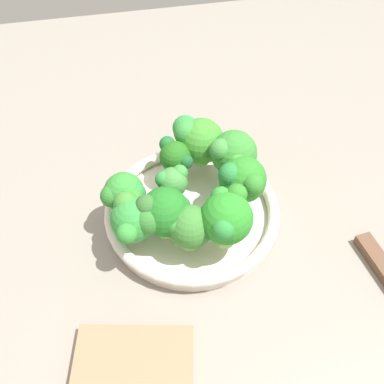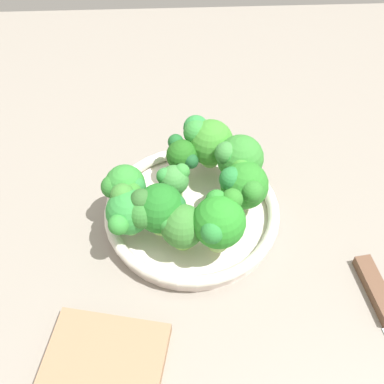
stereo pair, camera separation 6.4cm
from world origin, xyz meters
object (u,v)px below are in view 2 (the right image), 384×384
(bowl, at_px, (192,212))
(broccoli_floret_6, at_px, (125,186))
(broccoli_floret_7, at_px, (219,221))
(broccoli_floret_4, at_px, (181,225))
(broccoli_floret_8, at_px, (127,214))
(broccoli_floret_3, at_px, (238,158))
(broccoli_floret_0, at_px, (244,185))
(broccoli_floret_9, at_px, (207,140))
(broccoli_floret_1, at_px, (174,180))
(broccoli_floret_5, at_px, (157,208))
(broccoli_floret_2, at_px, (182,155))

(bowl, xyz_separation_m, broccoli_floret_6, (-0.01, -0.09, 0.05))
(broccoli_floret_7, bearing_deg, broccoli_floret_4, -98.12)
(broccoli_floret_8, bearing_deg, broccoli_floret_3, 119.46)
(broccoli_floret_0, xyz_separation_m, broccoli_floret_7, (0.07, -0.04, 0.01))
(broccoli_floret_6, relative_size, broccoli_floret_9, 0.86)
(broccoli_floret_6, bearing_deg, bowl, 84.54)
(broccoli_floret_1, bearing_deg, broccoli_floret_7, 34.62)
(broccoli_floret_8, bearing_deg, broccoli_floret_1, 132.62)
(bowl, relative_size, broccoli_floret_3, 3.17)
(broccoli_floret_5, relative_size, broccoli_floret_6, 1.18)
(bowl, bearing_deg, broccoli_floret_7, 25.09)
(broccoli_floret_2, distance_m, broccoli_floret_4, 0.12)
(broccoli_floret_2, bearing_deg, broccoli_floret_7, 17.82)
(broccoli_floret_0, relative_size, broccoli_floret_5, 0.94)
(broccoli_floret_1, bearing_deg, broccoli_floret_8, -47.38)
(broccoli_floret_0, relative_size, broccoli_floret_1, 1.14)
(broccoli_floret_0, relative_size, broccoli_floret_9, 0.95)
(broccoli_floret_0, xyz_separation_m, broccoli_floret_5, (0.04, -0.12, 0.00))
(broccoli_floret_7, bearing_deg, broccoli_floret_3, 161.84)
(broccoli_floret_5, height_order, broccoli_floret_9, same)
(broccoli_floret_0, relative_size, broccoli_floret_4, 1.12)
(bowl, distance_m, broccoli_floret_3, 0.10)
(broccoli_floret_6, height_order, broccoli_floret_8, broccoli_floret_8)
(broccoli_floret_8, xyz_separation_m, broccoli_floret_9, (-0.13, 0.11, 0.00))
(broccoli_floret_5, height_order, broccoli_floret_6, broccoli_floret_5)
(broccoli_floret_0, bearing_deg, broccoli_floret_9, -153.44)
(broccoli_floret_2, xyz_separation_m, broccoli_floret_7, (0.13, 0.04, 0.01))
(broccoli_floret_1, height_order, broccoli_floret_9, broccoli_floret_9)
(broccoli_floret_3, distance_m, broccoli_floret_7, 0.12)
(broccoli_floret_0, relative_size, broccoli_floret_6, 1.11)
(broccoli_floret_2, bearing_deg, broccoli_floret_0, 51.24)
(broccoli_floret_2, xyz_separation_m, broccoli_floret_6, (0.06, -0.08, 0.00))
(broccoli_floret_3, bearing_deg, broccoli_floret_7, -18.16)
(broccoli_floret_2, xyz_separation_m, broccoli_floret_8, (0.11, -0.07, 0.00))
(broccoli_floret_2, xyz_separation_m, broccoli_floret_5, (0.10, -0.03, 0.01))
(broccoli_floret_1, distance_m, broccoli_floret_4, 0.07)
(broccoli_floret_2, xyz_separation_m, broccoli_floret_3, (0.02, 0.08, 0.01))
(broccoli_floret_0, height_order, broccoli_floret_3, broccoli_floret_3)
(broccoli_floret_7, height_order, broccoli_floret_8, broccoli_floret_7)
(broccoli_floret_0, distance_m, broccoli_floret_4, 0.10)
(bowl, relative_size, broccoli_floret_9, 3.32)
(bowl, distance_m, broccoli_floret_7, 0.10)
(broccoli_floret_1, xyz_separation_m, broccoli_floret_8, (0.06, -0.06, 0.00))
(broccoli_floret_2, relative_size, broccoli_floret_8, 0.85)
(bowl, relative_size, broccoli_floret_8, 3.54)
(broccoli_floret_4, xyz_separation_m, broccoli_floret_8, (-0.02, -0.07, 0.00))
(broccoli_floret_6, height_order, broccoli_floret_9, broccoli_floret_9)
(broccoli_floret_3, height_order, broccoli_floret_9, broccoli_floret_3)
(broccoli_floret_4, relative_size, broccoli_floret_5, 0.84)
(broccoli_floret_3, distance_m, broccoli_floret_8, 0.17)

